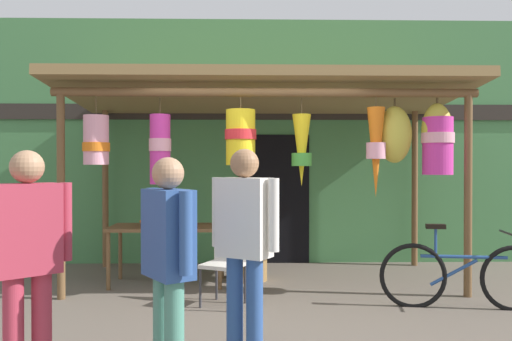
# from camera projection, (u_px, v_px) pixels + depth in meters

# --- Properties ---
(ground_plane) EXTENTS (30.00, 30.00, 0.00)m
(ground_plane) POSITION_uv_depth(u_px,v_px,m) (253.00, 300.00, 5.79)
(ground_plane) COLOR #60564C
(shop_facade) EXTENTS (11.01, 0.29, 3.79)m
(shop_facade) POSITION_uv_depth(u_px,v_px,m) (251.00, 142.00, 8.11)
(shop_facade) COLOR #47844C
(shop_facade) RESTS_ON ground_plane
(market_stall_canopy) EXTENTS (5.18, 2.37, 2.63)m
(market_stall_canopy) POSITION_uv_depth(u_px,v_px,m) (276.00, 108.00, 6.59)
(market_stall_canopy) COLOR brown
(market_stall_canopy) RESTS_ON ground_plane
(display_table) EXTENTS (1.46, 0.71, 0.75)m
(display_table) POSITION_uv_depth(u_px,v_px,m) (168.00, 232.00, 6.58)
(display_table) COLOR brown
(display_table) RESTS_ON ground_plane
(flower_heap_on_table) EXTENTS (0.64, 0.45, 0.11)m
(flower_heap_on_table) POSITION_uv_depth(u_px,v_px,m) (165.00, 221.00, 6.62)
(flower_heap_on_table) COLOR orange
(flower_heap_on_table) RESTS_ON display_table
(folding_chair) EXTENTS (0.53, 0.53, 0.84)m
(folding_chair) POSITION_uv_depth(u_px,v_px,m) (226.00, 258.00, 5.64)
(folding_chair) COLOR beige
(folding_chair) RESTS_ON ground_plane
(wicker_basket_by_table) EXTENTS (0.45, 0.45, 0.27)m
(wicker_basket_by_table) POSITION_uv_depth(u_px,v_px,m) (250.00, 270.00, 6.81)
(wicker_basket_by_table) COLOR olive
(wicker_basket_by_table) RESTS_ON ground_plane
(parked_bicycle) EXTENTS (1.74, 0.44, 0.92)m
(parked_bicycle) POSITION_uv_depth(u_px,v_px,m) (463.00, 276.00, 5.46)
(parked_bicycle) COLOR black
(parked_bicycle) RESTS_ON ground_plane
(vendor_in_orange) EXTENTS (0.52, 0.40, 1.65)m
(vendor_in_orange) POSITION_uv_depth(u_px,v_px,m) (245.00, 236.00, 3.97)
(vendor_in_orange) COLOR #2D5193
(vendor_in_orange) RESTS_ON ground_plane
(customer_foreground) EXTENTS (0.48, 0.42, 1.62)m
(customer_foreground) POSITION_uv_depth(u_px,v_px,m) (27.00, 251.00, 3.40)
(customer_foreground) COLOR #B23347
(customer_foreground) RESTS_ON ground_plane
(shopper_by_bananas) EXTENTS (0.40, 0.51, 1.58)m
(shopper_by_bananas) POSITION_uv_depth(u_px,v_px,m) (168.00, 255.00, 3.42)
(shopper_by_bananas) COLOR #4C8E7A
(shopper_by_bananas) RESTS_ON ground_plane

